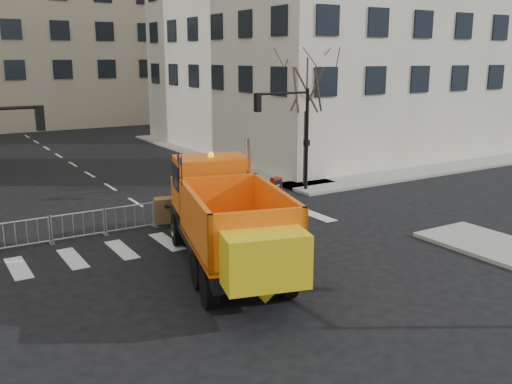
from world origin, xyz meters
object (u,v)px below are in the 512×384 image
cop_a (192,202)px  cop_b (174,207)px  cop_c (191,210)px  plow_truck (227,217)px  newspaper_box (276,189)px

cop_a → cop_b: (-0.80, 0.00, -0.09)m
cop_b → cop_c: cop_c is taller
plow_truck → cop_b: 5.52m
cop_a → newspaper_box: (5.14, 1.34, -0.29)m
newspaper_box → plow_truck: bearing=-130.5°
cop_a → cop_c: cop_a is taller
plow_truck → cop_c: bearing=5.0°
plow_truck → cop_a: size_ratio=5.61×
cop_a → newspaper_box: 5.32m
cop_b → newspaper_box: bearing=-169.2°
plow_truck → cop_b: bearing=10.1°
cop_b → cop_c: (0.33, -0.86, 0.01)m
cop_a → newspaper_box: size_ratio=1.80×
cop_b → plow_truck: bearing=83.0°
plow_truck → newspaper_box: (6.43, 6.75, -1.16)m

